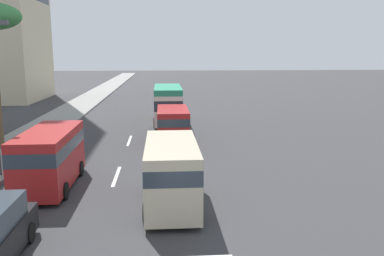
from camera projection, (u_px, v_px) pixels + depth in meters
ground_plane at (137, 121)px, 35.01m from camera, size 198.00×198.00×0.00m
sidewalk_right at (55, 121)px, 34.50m from camera, size 162.00×3.73×0.15m
lane_stripe_mid at (116, 176)px, 19.45m from camera, size 3.20×0.16×0.01m
lane_stripe_far at (129, 141)px, 27.30m from camera, size 3.20×0.16×0.01m
van_lead at (50, 155)px, 17.64m from camera, size 5.37×2.08×2.54m
van_second at (172, 170)px, 15.45m from camera, size 5.05×2.08×2.50m
van_fourth at (173, 123)px, 26.47m from camera, size 4.62×2.11×2.26m
minibus_sixth at (168, 103)px, 33.59m from camera, size 6.87×2.32×3.08m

